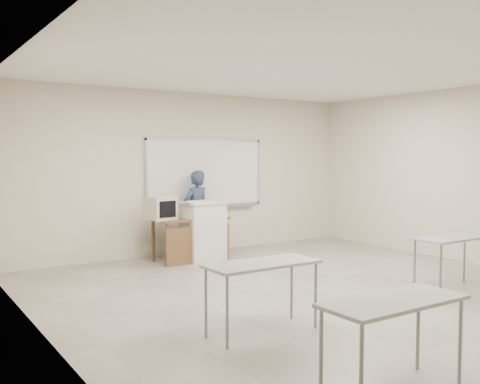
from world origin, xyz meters
TOP-DOWN VIEW (x-y plane):
  - floor at (0.00, 0.00)m, footprint 7.00×8.00m
  - whiteboard at (0.30, 3.97)m, footprint 2.48×0.10m
  - student_desks at (-0.00, -1.35)m, footprint 4.40×2.20m
  - instructor_desk at (-0.40, 3.19)m, footprint 1.28×0.64m
  - podium at (-0.20, 3.20)m, footprint 0.73×0.53m
  - crt_monitor at (-0.95, 3.34)m, footprint 0.42×0.47m
  - laptop at (0.00, 3.46)m, footprint 0.37×0.34m
  - mouse at (0.15, 3.10)m, footprint 0.10×0.07m
  - keyboard at (-0.35, 3.11)m, footprint 0.52×0.25m
  - presenter at (-0.02, 3.76)m, footprint 0.64×0.50m

SIDE VIEW (x-z plane):
  - floor at x=0.00m, z-range -0.01..0.00m
  - podium at x=-0.20m, z-range 0.00..1.03m
  - instructor_desk at x=-0.40m, z-range 0.14..0.89m
  - student_desks at x=0.00m, z-range 0.31..1.04m
  - mouse at x=0.15m, z-range 0.75..0.78m
  - presenter at x=-0.02m, z-range 0.00..1.56m
  - laptop at x=0.00m, z-range 0.67..0.95m
  - crt_monitor at x=-0.95m, z-range 0.74..1.14m
  - keyboard at x=-0.35m, z-range 1.03..1.06m
  - whiteboard at x=0.30m, z-range 0.83..2.14m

